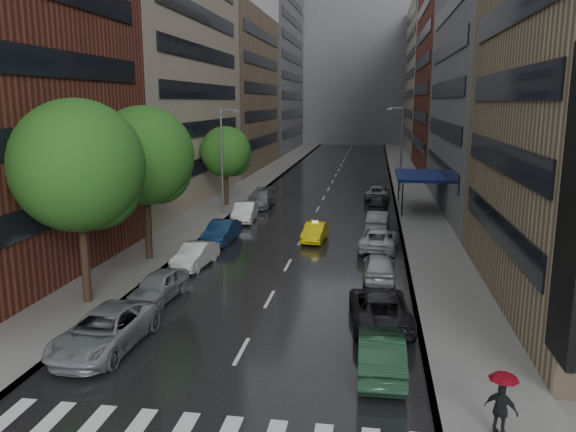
# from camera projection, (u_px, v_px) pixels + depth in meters

# --- Properties ---
(ground) EXTENTS (220.00, 220.00, 0.00)m
(ground) POSITION_uv_depth(u_px,v_px,m) (213.00, 404.00, 18.26)
(ground) COLOR gray
(ground) RESTS_ON ground
(road) EXTENTS (14.00, 140.00, 0.01)m
(road) POSITION_uv_depth(u_px,v_px,m) (331.00, 184.00, 66.67)
(road) COLOR black
(road) RESTS_ON ground
(sidewalk_left) EXTENTS (4.00, 140.00, 0.15)m
(sidewalk_left) POSITION_uv_depth(u_px,v_px,m) (257.00, 182.00, 67.99)
(sidewalk_left) COLOR gray
(sidewalk_left) RESTS_ON ground
(sidewalk_right) EXTENTS (4.00, 140.00, 0.15)m
(sidewalk_right) POSITION_uv_depth(u_px,v_px,m) (408.00, 185.00, 65.32)
(sidewalk_right) COLOR gray
(sidewalk_right) RESTS_ON ground
(buildings_left) EXTENTS (8.00, 108.00, 38.00)m
(buildings_left) POSITION_uv_depth(u_px,v_px,m) (225.00, 52.00, 74.19)
(buildings_left) COLOR maroon
(buildings_left) RESTS_ON ground
(buildings_right) EXTENTS (8.05, 109.10, 36.00)m
(buildings_right) POSITION_uv_depth(u_px,v_px,m) (461.00, 56.00, 67.90)
(buildings_right) COLOR #937A5B
(buildings_right) RESTS_ON ground
(building_far) EXTENTS (40.00, 14.00, 32.00)m
(building_far) POSITION_uv_depth(u_px,v_px,m) (355.00, 73.00, 129.29)
(building_far) COLOR slate
(building_far) RESTS_ON ground
(tree_near) EXTENTS (6.18, 6.18, 9.85)m
(tree_near) POSITION_uv_depth(u_px,v_px,m) (78.00, 166.00, 25.93)
(tree_near) COLOR #382619
(tree_near) RESTS_ON ground
(tree_mid) EXTENTS (5.94, 5.94, 9.46)m
(tree_mid) POSITION_uv_depth(u_px,v_px,m) (144.00, 156.00, 33.40)
(tree_mid) COLOR #382619
(tree_mid) RESTS_ON ground
(tree_far) EXTENTS (4.68, 4.68, 7.46)m
(tree_far) POSITION_uv_depth(u_px,v_px,m) (226.00, 152.00, 51.63)
(tree_far) COLOR #382619
(tree_far) RESTS_ON ground
(taxi) EXTENTS (1.66, 4.02, 1.30)m
(taxi) POSITION_uv_depth(u_px,v_px,m) (315.00, 232.00, 39.51)
(taxi) COLOR yellow
(taxi) RESTS_ON ground
(parked_cars_left) EXTENTS (2.83, 36.63, 1.57)m
(parked_cars_left) POSITION_uv_depth(u_px,v_px,m) (209.00, 242.00, 36.08)
(parked_cars_left) COLOR gray
(parked_cars_left) RESTS_ON ground
(parked_cars_right) EXTENTS (3.02, 42.09, 1.55)m
(parked_cars_right) POSITION_uv_depth(u_px,v_px,m) (379.00, 240.00, 36.81)
(parked_cars_right) COLOR #173322
(parked_cars_right) RESTS_ON ground
(ped_red_umbrella) EXTENTS (1.03, 0.84, 2.01)m
(ped_red_umbrella) POSITION_uv_depth(u_px,v_px,m) (502.00, 398.00, 16.07)
(ped_red_umbrella) COLOR black
(ped_red_umbrella) RESTS_ON sidewalk_right
(street_lamp_left) EXTENTS (1.74, 0.22, 9.00)m
(street_lamp_left) POSITION_uv_depth(u_px,v_px,m) (223.00, 159.00, 47.47)
(street_lamp_left) COLOR gray
(street_lamp_left) RESTS_ON sidewalk_left
(street_lamp_right) EXTENTS (1.74, 0.22, 9.00)m
(street_lamp_right) POSITION_uv_depth(u_px,v_px,m) (401.00, 147.00, 59.70)
(street_lamp_right) COLOR gray
(street_lamp_right) RESTS_ON sidewalk_right
(awning) EXTENTS (4.00, 8.00, 3.12)m
(awning) POSITION_uv_depth(u_px,v_px,m) (419.00, 176.00, 50.18)
(awning) COLOR navy
(awning) RESTS_ON sidewalk_right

